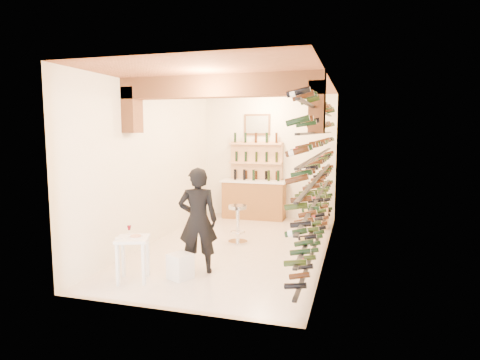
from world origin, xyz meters
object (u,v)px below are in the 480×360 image
(tasting_table, at_px, (133,245))
(white_stool, at_px, (180,266))
(person, at_px, (198,220))
(wine_rack, at_px, (315,171))
(back_counter, at_px, (254,198))
(chrome_barstool, at_px, (238,221))
(crate_lower, at_px, (317,223))

(tasting_table, bearing_deg, white_stool, 4.33)
(tasting_table, bearing_deg, person, 18.73)
(wine_rack, xyz_separation_m, white_stool, (-1.86, -1.91, -1.35))
(back_counter, relative_size, white_stool, 4.33)
(wine_rack, bearing_deg, tasting_table, -138.74)
(wine_rack, xyz_separation_m, tasting_table, (-2.51, -2.20, -0.99))
(white_stool, distance_m, chrome_barstool, 2.25)
(wine_rack, bearing_deg, person, -137.46)
(crate_lower, bearing_deg, wine_rack, -86.22)
(tasting_table, distance_m, white_stool, 0.80)
(back_counter, height_order, person, person)
(wine_rack, xyz_separation_m, chrome_barstool, (-1.58, 0.30, -1.10))
(wine_rack, distance_m, person, 2.41)
(chrome_barstool, bearing_deg, person, -93.66)
(tasting_table, distance_m, person, 1.07)
(wine_rack, bearing_deg, chrome_barstool, 169.12)
(white_stool, xyz_separation_m, person, (0.16, 0.35, 0.66))
(wine_rack, relative_size, crate_lower, 12.62)
(back_counter, distance_m, chrome_barstool, 2.36)
(back_counter, distance_m, tasting_table, 4.89)
(white_stool, height_order, chrome_barstool, chrome_barstool)
(wine_rack, relative_size, person, 3.32)
(wine_rack, relative_size, tasting_table, 6.89)
(wine_rack, distance_m, white_stool, 2.99)
(tasting_table, relative_size, person, 0.48)
(white_stool, relative_size, person, 0.23)
(crate_lower, bearing_deg, back_counter, 158.61)
(white_stool, xyz_separation_m, crate_lower, (1.73, 3.89, -0.06))
(tasting_table, height_order, crate_lower, tasting_table)
(person, bearing_deg, wine_rack, -155.71)
(back_counter, xyz_separation_m, crate_lower, (1.70, -0.67, -0.40))
(white_stool, height_order, crate_lower, white_stool)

